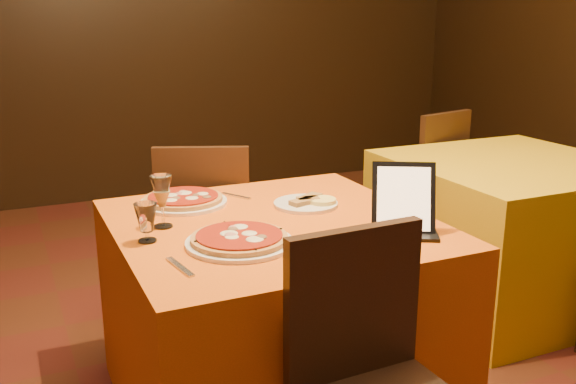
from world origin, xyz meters
name	(u,v)px	position (x,y,z in m)	size (l,w,h in m)	color
wall_back	(120,23)	(0.00, 3.50, 1.40)	(6.00, 0.01, 2.80)	black
main_table	(274,317)	(-0.08, 0.28, 0.38)	(1.10, 1.10, 0.75)	#DC5D0E
side_table	(507,231)	(1.42, 0.69, 0.38)	(1.10, 1.10, 0.75)	#CC9D0D
chair_main_far	(207,232)	(-0.08, 1.10, 0.46)	(0.44, 0.44, 0.91)	black
chair_side_far	(418,181)	(1.42, 1.49, 0.46)	(0.40, 0.40, 0.91)	black
pizza_near	(239,240)	(-0.27, 0.11, 0.77)	(0.35, 0.35, 0.03)	white
pizza_far	(183,200)	(-0.31, 0.63, 0.77)	(0.34, 0.34, 0.03)	white
cutlet_dish	(306,202)	(0.12, 0.42, 0.76)	(0.25, 0.25, 0.03)	white
wine_glass	(162,201)	(-0.45, 0.39, 0.84)	(0.07, 0.07, 0.19)	tan
water_glass	(146,223)	(-0.53, 0.26, 0.81)	(0.07, 0.07, 0.13)	white
tablet	(403,198)	(0.28, 0.00, 0.87)	(0.21, 0.02, 0.24)	black
knife	(286,236)	(-0.10, 0.12, 0.75)	(0.20, 0.02, 0.01)	silver
fork_near	(180,267)	(-0.50, 0.00, 0.75)	(0.17, 0.02, 0.01)	silver
fork_far	(236,196)	(-0.09, 0.65, 0.75)	(0.15, 0.02, 0.01)	silver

